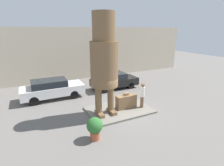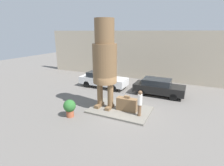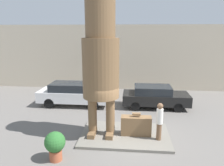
# 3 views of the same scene
# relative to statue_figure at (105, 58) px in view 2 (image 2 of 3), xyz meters

# --- Properties ---
(ground_plane) EXTENTS (60.00, 60.00, 0.00)m
(ground_plane) POSITION_rel_statue_figure_xyz_m (1.14, 0.12, -3.74)
(ground_plane) COLOR slate
(pedestal) EXTENTS (4.24, 2.87, 0.13)m
(pedestal) POSITION_rel_statue_figure_xyz_m (1.14, 0.12, -3.68)
(pedestal) COLOR slate
(pedestal) RESTS_ON ground_plane
(building_backdrop) EXTENTS (28.00, 0.60, 5.56)m
(building_backdrop) POSITION_rel_statue_figure_xyz_m (1.14, 9.46, -0.96)
(building_backdrop) COLOR beige
(building_backdrop) RESTS_ON ground_plane
(statue_figure) EXTENTS (1.67, 1.67, 6.19)m
(statue_figure) POSITION_rel_statue_figure_xyz_m (0.00, 0.00, 0.00)
(statue_figure) COLOR brown
(statue_figure) RESTS_ON pedestal
(giant_suitcase) EXTENTS (1.44, 0.50, 1.13)m
(giant_suitcase) POSITION_rel_statue_figure_xyz_m (1.66, 0.10, -3.15)
(giant_suitcase) COLOR brown
(giant_suitcase) RESTS_ON pedestal
(tourist) EXTENTS (0.30, 0.30, 1.75)m
(tourist) POSITION_rel_statue_figure_xyz_m (2.69, -0.30, -2.66)
(tourist) COLOR brown
(tourist) RESTS_ON pedestal
(parked_car_white) EXTENTS (4.78, 1.83, 1.56)m
(parked_car_white) POSITION_rel_statue_figure_xyz_m (-2.60, 4.47, -2.91)
(parked_car_white) COLOR silver
(parked_car_white) RESTS_ON ground_plane
(parked_car_black) EXTENTS (4.33, 1.79, 1.47)m
(parked_car_black) POSITION_rel_statue_figure_xyz_m (2.95, 4.52, -2.97)
(parked_car_black) COLOR black
(parked_car_black) RESTS_ON ground_plane
(planter_pot) EXTENTS (0.82, 0.82, 1.19)m
(planter_pot) POSITION_rel_statue_figure_xyz_m (-1.52, -2.17, -3.05)
(planter_pot) COLOR #AD5638
(planter_pot) RESTS_ON ground_plane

